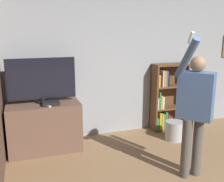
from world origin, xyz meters
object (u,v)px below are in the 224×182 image
Objects in this scene: game_console at (51,103)px; waste_bin at (175,131)px; bookshelf at (166,99)px; person at (195,106)px; television at (42,80)px.

waste_bin is at bearing -6.03° from game_console.
bookshelf is 0.68× the size of person.
game_console is 0.77× the size of waste_bin.
television is 2.53m from waste_bin.
bookshelf is 0.72m from waste_bin.
bookshelf is (2.29, 0.32, -0.21)m from game_console.
bookshelf reaches higher than game_console.
person is (-0.58, -1.70, 0.38)m from bookshelf.
television is at bearing -171.05° from person.
television is at bearing 169.69° from waste_bin.
game_console is at bearing -60.17° from television.
game_console is at bearing 173.97° from waste_bin.
television is 4.04× the size of game_console.
person is 5.63× the size of waste_bin.
television reaches higher than game_console.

